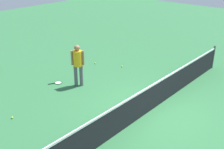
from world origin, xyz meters
TOP-DOWN VIEW (x-y plane):
  - ground_plane at (0.00, 0.00)m, footprint 40.00×40.00m
  - court_net at (0.00, 0.00)m, footprint 10.09×0.09m
  - player_near_side at (0.32, -3.27)m, footprint 0.48×0.48m
  - tennis_racket_near_player at (0.75, -4.08)m, footprint 0.60×0.42m
  - tennis_ball_near_player at (3.41, -3.08)m, footprint 0.07×0.07m
  - tennis_ball_by_net at (-1.79, -4.42)m, footprint 0.07×0.07m
  - tennis_ball_midcourt at (-2.34, -3.20)m, footprint 0.07×0.07m
  - tennis_ball_baseline at (-0.67, -4.18)m, footprint 0.07×0.07m
  - tennis_ball_stray_left at (2.44, -0.79)m, footprint 0.07×0.07m

SIDE VIEW (x-z plane):
  - ground_plane at x=0.00m, z-range 0.00..0.00m
  - tennis_racket_near_player at x=0.75m, z-range 0.00..0.03m
  - tennis_ball_near_player at x=3.41m, z-range 0.00..0.07m
  - tennis_ball_by_net at x=-1.79m, z-range 0.00..0.07m
  - tennis_ball_midcourt at x=-2.34m, z-range 0.00..0.07m
  - tennis_ball_baseline at x=-0.67m, z-range 0.00..0.07m
  - tennis_ball_stray_left at x=2.44m, z-range 0.00..0.07m
  - court_net at x=0.00m, z-range -0.03..1.04m
  - player_near_side at x=0.32m, z-range 0.16..1.86m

